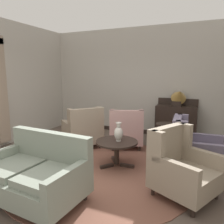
{
  "coord_description": "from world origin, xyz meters",
  "views": [
    {
      "loc": [
        1.79,
        -3.24,
        1.81
      ],
      "look_at": [
        -0.05,
        1.0,
        1.01
      ],
      "focal_mm": 35.24,
      "sensor_mm": 36.0,
      "label": 1
    }
  ],
  "objects_px": {
    "armchair_beside_settee": "(193,149)",
    "armchair_foreground_right": "(83,130)",
    "coffee_table": "(117,146)",
    "porcelain_vase": "(119,133)",
    "gramophone": "(179,96)",
    "side_table": "(166,136)",
    "sideboard": "(176,121)",
    "settee": "(35,174)",
    "armchair_near_sideboard": "(181,168)",
    "armchair_near_window": "(126,131)"
  },
  "relations": [
    {
      "from": "armchair_beside_settee",
      "to": "armchair_near_sideboard",
      "type": "distance_m",
      "value": 0.99
    },
    {
      "from": "gramophone",
      "to": "settee",
      "type": "bearing_deg",
      "value": -111.4
    },
    {
      "from": "coffee_table",
      "to": "porcelain_vase",
      "type": "distance_m",
      "value": 0.27
    },
    {
      "from": "porcelain_vase",
      "to": "side_table",
      "type": "bearing_deg",
      "value": 54.48
    },
    {
      "from": "sideboard",
      "to": "armchair_near_window",
      "type": "bearing_deg",
      "value": -130.94
    },
    {
      "from": "coffee_table",
      "to": "side_table",
      "type": "bearing_deg",
      "value": 53.56
    },
    {
      "from": "porcelain_vase",
      "to": "side_table",
      "type": "xyz_separation_m",
      "value": [
        0.74,
        1.04,
        -0.26
      ]
    },
    {
      "from": "armchair_foreground_right",
      "to": "armchair_beside_settee",
      "type": "bearing_deg",
      "value": 121.66
    },
    {
      "from": "porcelain_vase",
      "to": "sideboard",
      "type": "distance_m",
      "value": 2.45
    },
    {
      "from": "armchair_near_sideboard",
      "to": "side_table",
      "type": "bearing_deg",
      "value": 43.56
    },
    {
      "from": "armchair_near_window",
      "to": "settee",
      "type": "bearing_deg",
      "value": 60.7
    },
    {
      "from": "armchair_beside_settee",
      "to": "sideboard",
      "type": "height_order",
      "value": "sideboard"
    },
    {
      "from": "coffee_table",
      "to": "gramophone",
      "type": "bearing_deg",
      "value": 68.66
    },
    {
      "from": "armchair_beside_settee",
      "to": "sideboard",
      "type": "xyz_separation_m",
      "value": [
        -0.57,
        1.95,
        0.11
      ]
    },
    {
      "from": "armchair_foreground_right",
      "to": "side_table",
      "type": "distance_m",
      "value": 1.99
    },
    {
      "from": "armchair_near_window",
      "to": "side_table",
      "type": "bearing_deg",
      "value": 154.43
    },
    {
      "from": "armchair_near_sideboard",
      "to": "coffee_table",
      "type": "bearing_deg",
      "value": 91.44
    },
    {
      "from": "armchair_beside_settee",
      "to": "sideboard",
      "type": "relative_size",
      "value": 0.9
    },
    {
      "from": "side_table",
      "to": "coffee_table",
      "type": "bearing_deg",
      "value": -126.44
    },
    {
      "from": "porcelain_vase",
      "to": "armchair_beside_settee",
      "type": "xyz_separation_m",
      "value": [
        1.35,
        0.37,
        -0.26
      ]
    },
    {
      "from": "armchair_beside_settee",
      "to": "armchair_near_sideboard",
      "type": "height_order",
      "value": "armchair_near_sideboard"
    },
    {
      "from": "armchair_near_window",
      "to": "armchair_beside_settee",
      "type": "xyz_separation_m",
      "value": [
        1.6,
        -0.76,
        0.01
      ]
    },
    {
      "from": "armchair_near_window",
      "to": "coffee_table",
      "type": "bearing_deg",
      "value": 79.84
    },
    {
      "from": "settee",
      "to": "sideboard",
      "type": "distance_m",
      "value": 4.16
    },
    {
      "from": "porcelain_vase",
      "to": "side_table",
      "type": "height_order",
      "value": "porcelain_vase"
    },
    {
      "from": "armchair_near_window",
      "to": "armchair_beside_settee",
      "type": "distance_m",
      "value": 1.77
    },
    {
      "from": "coffee_table",
      "to": "sideboard",
      "type": "xyz_separation_m",
      "value": [
        0.82,
        2.33,
        0.12
      ]
    },
    {
      "from": "coffee_table",
      "to": "gramophone",
      "type": "distance_m",
      "value": 2.53
    },
    {
      "from": "armchair_beside_settee",
      "to": "armchair_foreground_right",
      "type": "distance_m",
      "value": 2.59
    },
    {
      "from": "settee",
      "to": "armchair_near_window",
      "type": "relative_size",
      "value": 1.44
    },
    {
      "from": "sideboard",
      "to": "gramophone",
      "type": "relative_size",
      "value": 1.92
    },
    {
      "from": "armchair_near_sideboard",
      "to": "armchair_foreground_right",
      "type": "height_order",
      "value": "same"
    },
    {
      "from": "armchair_beside_settee",
      "to": "side_table",
      "type": "bearing_deg",
      "value": 38.06
    },
    {
      "from": "armchair_foreground_right",
      "to": "side_table",
      "type": "bearing_deg",
      "value": 138.92
    },
    {
      "from": "sideboard",
      "to": "gramophone",
      "type": "bearing_deg",
      "value": -60.8
    },
    {
      "from": "armchair_near_window",
      "to": "gramophone",
      "type": "distance_m",
      "value": 1.74
    },
    {
      "from": "side_table",
      "to": "sideboard",
      "type": "distance_m",
      "value": 1.28
    },
    {
      "from": "armchair_foreground_right",
      "to": "side_table",
      "type": "xyz_separation_m",
      "value": [
        1.96,
        0.35,
        -0.01
      ]
    },
    {
      "from": "gramophone",
      "to": "armchair_beside_settee",
      "type": "bearing_deg",
      "value": -74.49
    },
    {
      "from": "coffee_table",
      "to": "settee",
      "type": "relative_size",
      "value": 0.54
    },
    {
      "from": "coffee_table",
      "to": "side_table",
      "type": "distance_m",
      "value": 1.31
    },
    {
      "from": "armchair_near_window",
      "to": "armchair_foreground_right",
      "type": "height_order",
      "value": "armchair_foreground_right"
    },
    {
      "from": "side_table",
      "to": "porcelain_vase",
      "type": "bearing_deg",
      "value": -125.52
    },
    {
      "from": "porcelain_vase",
      "to": "gramophone",
      "type": "bearing_deg",
      "value": 69.33
    },
    {
      "from": "porcelain_vase",
      "to": "side_table",
      "type": "distance_m",
      "value": 1.3
    },
    {
      "from": "porcelain_vase",
      "to": "armchair_near_window",
      "type": "xyz_separation_m",
      "value": [
        -0.25,
        1.12,
        -0.26
      ]
    },
    {
      "from": "armchair_foreground_right",
      "to": "gramophone",
      "type": "bearing_deg",
      "value": 165.51
    },
    {
      "from": "coffee_table",
      "to": "armchair_beside_settee",
      "type": "xyz_separation_m",
      "value": [
        1.39,
        0.38,
        0.01
      ]
    },
    {
      "from": "armchair_beside_settee",
      "to": "armchair_foreground_right",
      "type": "bearing_deg",
      "value": 78.67
    },
    {
      "from": "porcelain_vase",
      "to": "settee",
      "type": "xyz_separation_m",
      "value": [
        -0.65,
        -1.58,
        -0.29
      ]
    }
  ]
}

